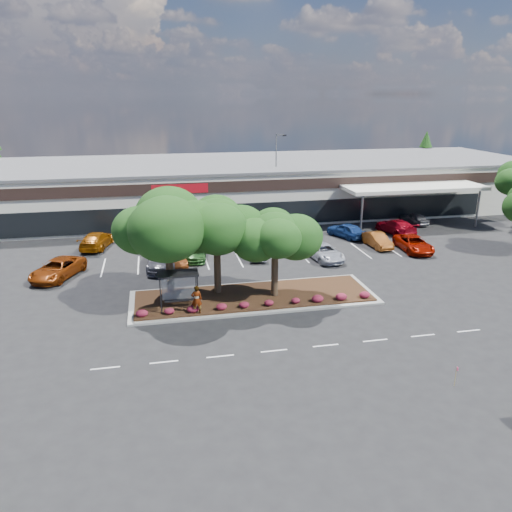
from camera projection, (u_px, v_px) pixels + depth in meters
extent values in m
plane|color=black|center=(295.00, 319.00, 33.56)|extent=(160.00, 160.00, 0.00)
cube|color=silver|center=(223.00, 187.00, 64.29)|extent=(80.00, 20.00, 6.00)
cube|color=#57575A|center=(222.00, 163.00, 63.33)|extent=(80.40, 20.40, 0.30)
cube|color=black|center=(235.00, 187.00, 54.38)|extent=(80.00, 0.25, 1.20)
cube|color=black|center=(236.00, 215.00, 55.37)|extent=(60.00, 0.18, 2.60)
cube|color=#AA0C16|center=(180.00, 189.00, 53.15)|extent=(6.00, 0.12, 1.00)
cube|color=silver|center=(414.00, 187.00, 56.09)|extent=(16.00, 5.00, 0.40)
cylinder|color=slate|center=(362.00, 214.00, 53.58)|extent=(0.24, 0.24, 4.20)
cylinder|color=slate|center=(478.00, 209.00, 56.29)|extent=(0.24, 0.24, 4.20)
cube|color=gray|center=(254.00, 298.00, 36.88)|extent=(18.00, 6.00, 0.15)
cube|color=#3B2814|center=(254.00, 296.00, 36.84)|extent=(17.20, 5.20, 0.12)
cube|color=silver|center=(105.00, 368.00, 27.51)|extent=(1.60, 0.12, 0.01)
cube|color=silver|center=(164.00, 362.00, 28.13)|extent=(1.60, 0.12, 0.01)
cube|color=silver|center=(220.00, 356.00, 28.75)|extent=(1.60, 0.12, 0.01)
cube|color=silver|center=(274.00, 351.00, 29.37)|extent=(1.60, 0.12, 0.01)
cube|color=silver|center=(326.00, 345.00, 29.99)|extent=(1.60, 0.12, 0.01)
cube|color=silver|center=(375.00, 340.00, 30.61)|extent=(1.60, 0.12, 0.01)
cube|color=silver|center=(423.00, 335.00, 31.23)|extent=(1.60, 0.12, 0.01)
cube|color=silver|center=(469.00, 331.00, 31.84)|extent=(1.60, 0.12, 0.01)
cube|color=silver|center=(67.00, 270.00, 42.94)|extent=(0.12, 5.00, 0.01)
cube|color=silver|center=(103.00, 267.00, 43.52)|extent=(0.12, 5.00, 0.01)
cube|color=silver|center=(138.00, 265.00, 44.10)|extent=(0.12, 5.00, 0.01)
cube|color=silver|center=(173.00, 263.00, 44.68)|extent=(0.12, 5.00, 0.01)
cube|color=silver|center=(206.00, 261.00, 45.26)|extent=(0.12, 5.00, 0.01)
cube|color=silver|center=(239.00, 259.00, 45.84)|extent=(0.12, 5.00, 0.01)
cube|color=silver|center=(270.00, 256.00, 46.42)|extent=(0.12, 5.00, 0.01)
cube|color=silver|center=(301.00, 254.00, 47.00)|extent=(0.12, 5.00, 0.01)
cube|color=silver|center=(331.00, 253.00, 47.58)|extent=(0.12, 5.00, 0.01)
cube|color=silver|center=(361.00, 251.00, 48.16)|extent=(0.12, 5.00, 0.01)
cube|color=silver|center=(390.00, 249.00, 48.74)|extent=(0.12, 5.00, 0.01)
cube|color=silver|center=(418.00, 247.00, 49.32)|extent=(0.12, 5.00, 0.01)
cylinder|color=black|center=(160.00, 289.00, 34.61)|extent=(0.08, 0.08, 2.50)
cylinder|color=black|center=(196.00, 286.00, 35.10)|extent=(0.08, 0.08, 2.50)
cylinder|color=black|center=(161.00, 296.00, 33.40)|extent=(0.08, 0.08, 2.50)
cylinder|color=black|center=(198.00, 293.00, 33.89)|extent=(0.08, 0.08, 2.50)
cube|color=black|center=(178.00, 274.00, 33.85)|extent=(2.75, 1.55, 0.10)
cube|color=silver|center=(178.00, 286.00, 34.82)|extent=(2.30, 0.03, 2.00)
cube|color=black|center=(179.00, 300.00, 34.73)|extent=(2.00, 0.35, 0.06)
cone|color=#1B3710|center=(424.00, 159.00, 79.71)|extent=(3.96, 3.96, 9.00)
imported|color=#594C47|center=(197.00, 299.00, 33.52)|extent=(0.75, 0.51, 1.98)
cube|color=gray|center=(275.00, 217.00, 60.65)|extent=(0.50, 0.50, 0.40)
cylinder|color=slate|center=(276.00, 175.00, 59.09)|extent=(0.14, 0.14, 9.67)
cube|color=slate|center=(280.00, 135.00, 57.82)|extent=(0.93, 0.42, 0.14)
cube|color=black|center=(284.00, 135.00, 58.04)|extent=(0.51, 0.39, 0.18)
cube|color=#9C8152|center=(455.00, 377.00, 25.66)|extent=(0.03, 0.03, 1.10)
cube|color=#FF438E|center=(457.00, 369.00, 25.53)|extent=(0.02, 0.14, 0.18)
imported|color=#732A08|center=(58.00, 269.00, 40.84)|extent=(4.57, 6.10, 1.54)
imported|color=#612A0E|center=(172.00, 258.00, 43.84)|extent=(2.60, 4.55, 1.42)
imported|color=#56555D|center=(161.00, 258.00, 43.23)|extent=(2.76, 6.04, 1.71)
imported|color=#26511F|center=(195.00, 251.00, 45.77)|extent=(2.80, 5.26, 1.45)
imported|color=slate|center=(256.00, 250.00, 45.99)|extent=(2.03, 4.48, 1.43)
imported|color=#ADAFB9|center=(324.00, 252.00, 45.41)|extent=(2.96, 5.29, 1.40)
imported|color=brown|center=(377.00, 240.00, 49.11)|extent=(1.71, 4.33, 1.40)
imported|color=#820E01|center=(414.00, 244.00, 47.87)|extent=(2.77, 5.40, 1.46)
imported|color=#763904|center=(97.00, 240.00, 48.84)|extent=(3.44, 5.82, 1.58)
imported|color=black|center=(161.00, 235.00, 50.89)|extent=(2.47, 5.11, 1.40)
imported|color=#4D4B52|center=(202.00, 232.00, 51.78)|extent=(4.20, 6.32, 1.61)
imported|color=black|center=(242.00, 236.00, 50.06)|extent=(2.46, 4.93, 1.61)
imported|color=#9CA2A7|center=(303.00, 232.00, 52.29)|extent=(2.79, 5.02, 1.33)
imported|color=black|center=(297.00, 234.00, 50.73)|extent=(2.58, 5.86, 1.67)
imported|color=navy|center=(346.00, 230.00, 52.38)|extent=(3.52, 4.93, 1.56)
imported|color=maroon|center=(396.00, 226.00, 53.94)|extent=(3.16, 5.62, 1.54)
imported|color=#4F5055|center=(414.00, 218.00, 57.73)|extent=(2.22, 4.22, 1.37)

